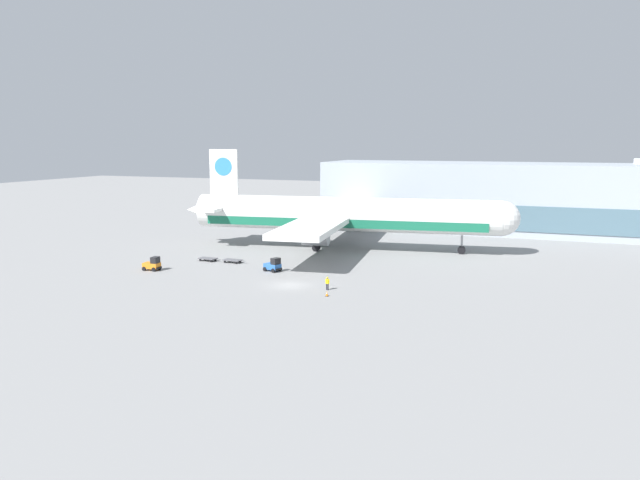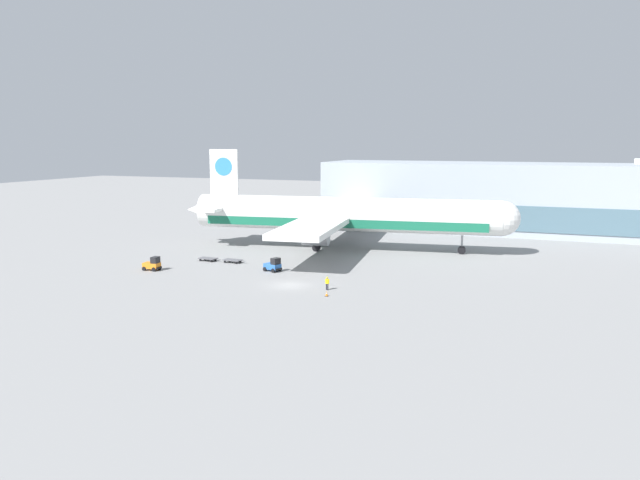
# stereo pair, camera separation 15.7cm
# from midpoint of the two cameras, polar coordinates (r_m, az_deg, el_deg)

# --- Properties ---
(ground_plane) EXTENTS (400.00, 400.00, 0.00)m
(ground_plane) POSITION_cam_midpoint_polar(r_m,az_deg,el_deg) (80.78, -2.89, -4.16)
(ground_plane) COLOR gray
(terminal_building) EXTENTS (90.00, 18.20, 14.00)m
(terminal_building) POSITION_cam_midpoint_polar(r_m,az_deg,el_deg) (132.93, 19.90, 3.56)
(terminal_building) COLOR #9EA8B2
(terminal_building) RESTS_ON ground_plane
(airplane_main) EXTENTS (57.90, 48.64, 17.00)m
(airplane_main) POSITION_cam_midpoint_polar(r_m,az_deg,el_deg) (106.85, 1.78, 2.27)
(airplane_main) COLOR white
(airplane_main) RESTS_ON ground_plane
(baggage_tug_foreground) EXTENTS (2.51, 1.73, 2.00)m
(baggage_tug_foreground) POSITION_cam_midpoint_polar(r_m,az_deg,el_deg) (92.95, -15.10, -2.16)
(baggage_tug_foreground) COLOR orange
(baggage_tug_foreground) RESTS_ON ground_plane
(baggage_tug_mid) EXTENTS (2.75, 2.23, 2.00)m
(baggage_tug_mid) POSITION_cam_midpoint_polar(r_m,az_deg,el_deg) (89.32, -4.34, -2.32)
(baggage_tug_mid) COLOR #2D66B7
(baggage_tug_mid) RESTS_ON ground_plane
(baggage_dolly_lead) EXTENTS (3.74, 1.68, 0.48)m
(baggage_dolly_lead) POSITION_cam_midpoint_polar(r_m,az_deg,el_deg) (98.36, -10.25, -1.68)
(baggage_dolly_lead) COLOR #56565B
(baggage_dolly_lead) RESTS_ON ground_plane
(baggage_dolly_second) EXTENTS (3.74, 1.68, 0.48)m
(baggage_dolly_second) POSITION_cam_midpoint_polar(r_m,az_deg,el_deg) (96.38, -8.04, -1.84)
(baggage_dolly_second) COLOR #56565B
(baggage_dolly_second) RESTS_ON ground_plane
(ground_crew_near) EXTENTS (0.56, 0.28, 1.69)m
(ground_crew_near) POSITION_cam_midpoint_polar(r_m,az_deg,el_deg) (77.97, 0.62, -3.89)
(ground_crew_near) COLOR black
(ground_crew_near) RESTS_ON ground_plane
(traffic_cone_near) EXTENTS (0.40, 0.40, 0.64)m
(traffic_cone_near) POSITION_cam_midpoint_polar(r_m,az_deg,el_deg) (75.06, 0.58, -4.93)
(traffic_cone_near) COLOR black
(traffic_cone_near) RESTS_ON ground_plane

